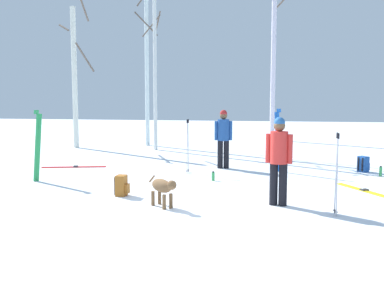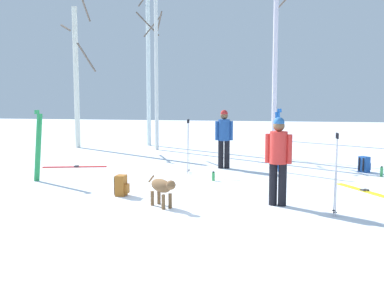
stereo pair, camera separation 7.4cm
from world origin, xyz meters
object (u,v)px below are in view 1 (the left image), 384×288
(ski_pair_lying_1, at_px, (366,191))
(birch_tree_2, at_px, (155,44))
(ski_poles_1, at_px, (188,145))
(water_bottle_0, at_px, (213,176))
(water_bottle_1, at_px, (381,171))
(birch_tree_3, at_px, (273,55))
(ski_pair_planted_0, at_px, (278,141))
(birch_tree_0, at_px, (75,75))
(dog, at_px, (163,187))
(birch_tree_1, at_px, (147,51))
(ski_pair_planted_2, at_px, (38,146))
(ski_pair_lying_0, at_px, (74,167))
(backpack_1, at_px, (363,164))
(backpack_0, at_px, (122,186))
(person_0, at_px, (223,135))
(person_1, at_px, (279,155))
(ski_poles_0, at_px, (337,172))

(ski_pair_lying_1, xyz_separation_m, birch_tree_2, (-6.54, 6.77, 4.10))
(ski_poles_1, height_order, water_bottle_0, ski_poles_1)
(water_bottle_1, xyz_separation_m, birch_tree_3, (-2.80, 9.46, 3.91))
(ski_pair_planted_0, xyz_separation_m, birch_tree_0, (-8.05, 4.58, 2.08))
(ski_poles_1, bearing_deg, birch_tree_2, 113.39)
(dog, height_order, birch_tree_1, birch_tree_1)
(ski_pair_planted_2, bearing_deg, birch_tree_0, 107.06)
(ski_pair_planted_0, xyz_separation_m, water_bottle_1, (2.67, -0.27, -0.75))
(ski_pair_lying_0, bearing_deg, backpack_1, 4.23)
(backpack_0, bearing_deg, birch_tree_3, 75.99)
(person_0, bearing_deg, person_1, -70.60)
(birch_tree_0, bearing_deg, birch_tree_3, 30.20)
(ski_pair_planted_0, relative_size, ski_pair_lying_0, 0.95)
(ski_pair_planted_2, relative_size, water_bottle_1, 6.47)
(person_0, relative_size, birch_tree_0, 0.29)
(ski_pair_planted_0, height_order, ski_poles_0, ski_pair_planted_0)
(ski_pair_planted_0, distance_m, birch_tree_1, 8.59)
(backpack_0, bearing_deg, ski_poles_1, 73.60)
(ski_pair_lying_0, bearing_deg, birch_tree_3, 58.20)
(ski_pair_lying_0, xyz_separation_m, backpack_1, (8.33, 0.62, 0.20))
(ski_pair_lying_0, relative_size, ski_poles_0, 1.26)
(ski_pair_lying_1, xyz_separation_m, ski_poles_0, (-0.95, -2.17, 0.77))
(backpack_0, bearing_deg, birch_tree_2, 99.31)
(dog, bearing_deg, water_bottle_1, 40.52)
(person_0, height_order, birch_tree_3, birch_tree_3)
(ski_pair_planted_2, bearing_deg, birch_tree_1, 86.58)
(person_1, bearing_deg, backpack_1, 60.58)
(birch_tree_0, xyz_separation_m, birch_tree_1, (2.65, 1.33, 1.04))
(ski_pair_planted_2, xyz_separation_m, birch_tree_3, (5.78, 11.64, 3.16))
(ski_pair_lying_1, bearing_deg, birch_tree_1, 131.53)
(ski_pair_planted_2, xyz_separation_m, water_bottle_1, (8.57, 2.17, -0.75))
(ski_pair_lying_0, xyz_separation_m, birch_tree_2, (1.32, 4.70, 4.10))
(person_1, xyz_separation_m, ski_pair_planted_2, (-5.83, 1.49, -0.10))
(person_0, bearing_deg, backpack_0, -113.76)
(ski_pair_planted_2, height_order, birch_tree_1, birch_tree_1)
(dog, relative_size, ski_poles_1, 0.46)
(backpack_0, distance_m, birch_tree_1, 10.49)
(birch_tree_0, relative_size, birch_tree_2, 0.76)
(dog, height_order, ski_poles_1, ski_poles_1)
(backpack_0, bearing_deg, ski_pair_lying_1, 14.36)
(ski_pair_planted_2, xyz_separation_m, birch_tree_2, (1.24, 6.90, 3.23))
(water_bottle_0, xyz_separation_m, birch_tree_2, (-3.04, 6.10, 4.00))
(ski_pair_lying_1, bearing_deg, ski_pair_planted_2, -179.06)
(birch_tree_0, height_order, birch_tree_2, birch_tree_2)
(ski_pair_planted_0, height_order, birch_tree_3, birch_tree_3)
(dog, xyz_separation_m, ski_poles_0, (3.16, -0.02, 0.40))
(ski_pair_planted_0, xyz_separation_m, birch_tree_2, (-4.66, 4.46, 3.24))
(ski_pair_planted_0, bearing_deg, backpack_0, -132.35)
(ski_pair_lying_0, height_order, birch_tree_2, birch_tree_2)
(ski_pair_planted_2, relative_size, birch_tree_2, 0.23)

